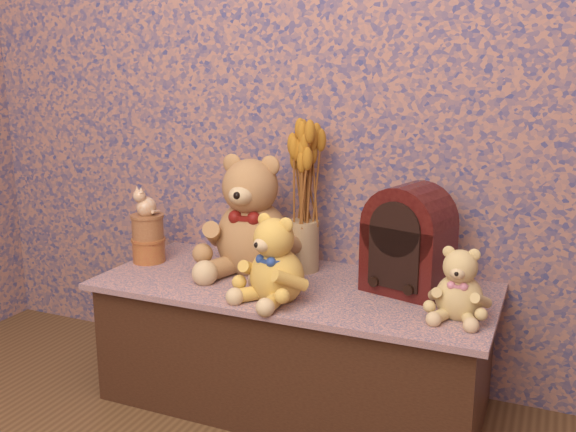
% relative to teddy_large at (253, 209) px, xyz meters
% --- Properties ---
extents(display_shelf, '(1.31, 0.58, 0.43)m').
position_rel_teddy_large_xyz_m(display_shelf, '(0.18, -0.07, -0.43)').
color(display_shelf, navy).
rests_on(display_shelf, ground).
extents(teddy_large, '(0.38, 0.44, 0.44)m').
position_rel_teddy_large_xyz_m(teddy_large, '(0.00, 0.00, 0.00)').
color(teddy_large, olive).
rests_on(teddy_large, display_shelf).
extents(teddy_medium, '(0.30, 0.33, 0.29)m').
position_rel_teddy_large_xyz_m(teddy_medium, '(0.19, -0.23, -0.08)').
color(teddy_medium, gold).
rests_on(teddy_medium, display_shelf).
extents(teddy_small, '(0.18, 0.21, 0.22)m').
position_rel_teddy_large_xyz_m(teddy_small, '(0.73, -0.15, -0.11)').
color(teddy_small, tan).
rests_on(teddy_small, display_shelf).
extents(cathedral_radio, '(0.29, 0.24, 0.35)m').
position_rel_teddy_large_xyz_m(cathedral_radio, '(0.54, 0.01, -0.05)').
color(cathedral_radio, '#390B0A').
rests_on(cathedral_radio, display_shelf).
extents(ceramic_vase, '(0.11, 0.11, 0.18)m').
position_rel_teddy_large_xyz_m(ceramic_vase, '(0.16, 0.07, -0.13)').
color(ceramic_vase, tan).
rests_on(ceramic_vase, display_shelf).
extents(dried_stalks, '(0.24, 0.24, 0.38)m').
position_rel_teddy_large_xyz_m(dried_stalks, '(0.16, 0.07, 0.15)').
color(dried_stalks, '#B46E1C').
rests_on(dried_stalks, ceramic_vase).
extents(biscuit_tin_lower, '(0.15, 0.15, 0.09)m').
position_rel_teddy_large_xyz_m(biscuit_tin_lower, '(-0.40, -0.06, -0.18)').
color(biscuit_tin_lower, gold).
rests_on(biscuit_tin_lower, display_shelf).
extents(biscuit_tin_upper, '(0.13, 0.13, 0.09)m').
position_rel_teddy_large_xyz_m(biscuit_tin_upper, '(-0.40, -0.06, -0.09)').
color(biscuit_tin_upper, tan).
rests_on(biscuit_tin_upper, biscuit_tin_lower).
extents(cat_figurine, '(0.11, 0.11, 0.11)m').
position_rel_teddy_large_xyz_m(cat_figurine, '(-0.40, -0.06, 0.01)').
color(cat_figurine, silver).
rests_on(cat_figurine, biscuit_tin_upper).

